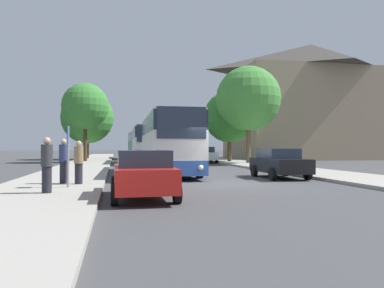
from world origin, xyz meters
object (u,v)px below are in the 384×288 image
parked_car_right_near (279,163)px  pedestrian_walking_back (64,161)px  pedestrian_waiting_near (79,162)px  bus_front (168,143)px  bus_stop_sign (68,149)px  bus_rear (140,145)px  tree_right_mid (229,117)px  pedestrian_waiting_far (47,165)px  parked_car_right_far (205,155)px  tree_right_near (248,99)px  bus_middle (146,144)px  parked_car_left_curb (143,174)px  tree_left_near (85,106)px  tree_left_far (87,118)px

parked_car_right_near → pedestrian_walking_back: 10.55m
parked_car_right_near → pedestrian_waiting_near: (-9.68, -2.65, 0.22)m
bus_front → bus_stop_sign: 9.08m
pedestrian_walking_back → parked_car_right_near: bearing=-169.6°
parked_car_right_near → pedestrian_waiting_near: size_ratio=2.38×
bus_rear → tree_right_mid: size_ratio=1.51×
bus_front → pedestrian_waiting_far: bearing=-117.7°
parked_car_right_far → tree_right_near: (3.11, -3.95, 5.15)m
parked_car_right_near → pedestrian_waiting_far: (-10.39, -5.40, 0.25)m
bus_middle → parked_car_left_curb: bus_middle is taller
tree_left_near → tree_left_far: bearing=92.8°
bus_middle → tree_right_near: size_ratio=1.19×
bus_stop_sign → pedestrian_waiting_far: (-0.45, -1.60, -0.49)m
bus_rear → pedestrian_walking_back: bus_rear is taller
parked_car_right_far → bus_stop_sign: size_ratio=1.84×
pedestrian_walking_back → tree_left_far: tree_left_far is taller
bus_rear → tree_left_near: bearing=-123.3°
bus_rear → bus_stop_sign: bearing=-99.2°
pedestrian_waiting_near → tree_left_near: bearing=150.5°
tree_right_mid → tree_left_near: bearing=166.2°
parked_car_right_near → bus_stop_sign: size_ratio=1.83×
bus_front → tree_right_mid: (8.10, 13.87, 2.76)m
pedestrian_waiting_near → pedestrian_waiting_far: (-0.72, -2.75, 0.04)m
tree_left_near → tree_left_far: (-0.45, 9.13, -0.45)m
bus_middle → tree_right_mid: 8.69m
parked_car_left_curb → tree_left_far: size_ratio=0.47×
tree_left_far → bus_middle: bearing=-62.4°
tree_right_mid → tree_left_far: bearing=139.2°
pedestrian_walking_back → tree_right_mid: 24.31m
bus_rear → bus_stop_sign: bus_rear is taller
parked_car_left_curb → parked_car_right_far: parked_car_right_far is taller
tree_left_near → tree_right_mid: 14.64m
parked_car_left_curb → parked_car_right_near: bearing=39.9°
bus_stop_sign → bus_front: bearing=58.7°
pedestrian_waiting_far → tree_right_mid: 26.98m
pedestrian_waiting_far → tree_left_near: tree_left_near is taller
parked_car_right_near → bus_stop_sign: (-9.94, -3.80, 0.74)m
tree_left_far → pedestrian_waiting_far: bearing=-87.8°
bus_front → pedestrian_waiting_near: bus_front is taller
tree_right_near → tree_right_mid: 3.94m
bus_middle → tree_right_near: tree_right_near is taller
bus_front → parked_car_right_near: bearing=-36.0°
pedestrian_walking_back → tree_left_far: (-1.45, 32.74, 4.19)m
tree_left_far → tree_right_mid: (14.62, -12.62, -0.64)m
parked_car_right_near → tree_right_near: size_ratio=0.46×
bus_rear → tree_right_mid: 15.82m
parked_car_left_curb → pedestrian_waiting_near: pedestrian_waiting_near is taller
bus_stop_sign → tree_right_mid: tree_right_mid is taller
pedestrian_waiting_near → parked_car_right_far: bearing=120.8°
pedestrian_waiting_far → tree_right_mid: bearing=16.2°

